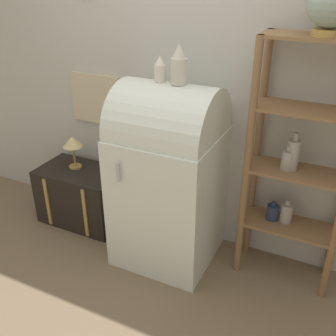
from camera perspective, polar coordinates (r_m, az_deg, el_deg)
name	(u,v)px	position (r m, az deg, el deg)	size (l,w,h in m)	color
ground_plane	(156,267)	(3.09, -1.70, -14.22)	(12.00, 12.00, 0.00)	#7A664C
wall_back	(190,74)	(2.92, 3.14, 13.42)	(7.00, 0.09, 2.70)	#B7B7AD
refrigerator	(168,174)	(2.84, 0.06, -0.81)	(0.70, 0.71, 1.38)	silver
suitcase_trunk	(82,195)	(3.55, -12.36, -3.89)	(0.71, 0.45, 0.50)	black
shelf_unit	(298,161)	(2.68, 18.34, 0.96)	(0.66, 0.31, 1.71)	olive
globe	(332,2)	(2.40, 22.76, 21.29)	(0.28, 0.28, 0.32)	#AD8942
vase_left	(160,69)	(2.61, -1.18, 14.11)	(0.07, 0.07, 0.17)	silver
vase_center	(179,66)	(2.54, 1.59, 14.62)	(0.10, 0.10, 0.25)	beige
desk_lamp	(73,143)	(3.39, -13.66, 3.48)	(0.17, 0.17, 0.29)	#AD8942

